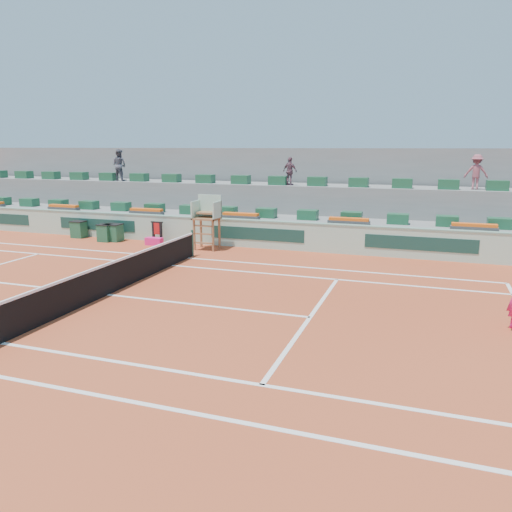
% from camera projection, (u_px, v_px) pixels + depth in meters
% --- Properties ---
extents(ground, '(90.00, 90.00, 0.00)m').
position_uv_depth(ground, '(108.00, 295.00, 15.43)').
color(ground, '#AA4021').
rests_on(ground, ground).
extents(seating_tier_lower, '(36.00, 4.00, 1.20)m').
position_uv_depth(seating_tier_lower, '(234.00, 225.00, 25.18)').
color(seating_tier_lower, gray).
rests_on(seating_tier_lower, ground).
extents(seating_tier_upper, '(36.00, 2.40, 2.60)m').
position_uv_depth(seating_tier_upper, '(245.00, 208.00, 26.51)').
color(seating_tier_upper, gray).
rests_on(seating_tier_upper, ground).
extents(stadium_back_wall, '(36.00, 0.40, 4.40)m').
position_uv_depth(stadium_back_wall, '(255.00, 188.00, 27.79)').
color(stadium_back_wall, gray).
rests_on(stadium_back_wall, ground).
extents(player_bag, '(0.80, 0.36, 0.36)m').
position_uv_depth(player_bag, '(154.00, 241.00, 23.14)').
color(player_bag, '#FA2080').
rests_on(player_bag, ground).
extents(spectator_left, '(0.89, 0.72, 1.73)m').
position_uv_depth(spectator_left, '(119.00, 165.00, 27.76)').
color(spectator_left, '#4E4F5B').
rests_on(spectator_left, seating_tier_upper).
extents(spectator_mid, '(0.88, 0.62, 1.38)m').
position_uv_depth(spectator_mid, '(290.00, 171.00, 24.61)').
color(spectator_mid, '#6E4958').
rests_on(spectator_mid, seating_tier_upper).
extents(spectator_right, '(1.05, 0.66, 1.55)m').
position_uv_depth(spectator_right, '(476.00, 172.00, 22.22)').
color(spectator_right, '#974B55').
rests_on(spectator_right, seating_tier_upper).
extents(court_lines, '(23.89, 11.09, 0.01)m').
position_uv_depth(court_lines, '(108.00, 295.00, 15.43)').
color(court_lines, white).
rests_on(court_lines, ground).
extents(tennis_net, '(0.10, 11.97, 1.10)m').
position_uv_depth(tennis_net, '(107.00, 278.00, 15.32)').
color(tennis_net, black).
rests_on(tennis_net, ground).
extents(advertising_hoarding, '(36.00, 0.34, 1.26)m').
position_uv_depth(advertising_hoarding, '(217.00, 231.00, 23.13)').
color(advertising_hoarding, '#A6D2B8').
rests_on(advertising_hoarding, ground).
extents(umpire_chair, '(1.10, 0.90, 2.40)m').
position_uv_depth(umpire_chair, '(207.00, 215.00, 22.02)').
color(umpire_chair, brown).
rests_on(umpire_chair, ground).
extents(seat_row_lower, '(32.90, 0.60, 0.44)m').
position_uv_depth(seat_row_lower, '(227.00, 211.00, 24.17)').
color(seat_row_lower, '#1C5433').
rests_on(seat_row_lower, seating_tier_lower).
extents(seat_row_upper, '(32.90, 0.60, 0.44)m').
position_uv_depth(seat_row_upper, '(241.00, 180.00, 25.62)').
color(seat_row_upper, '#1C5433').
rests_on(seat_row_upper, seating_tier_upper).
extents(flower_planters, '(26.80, 0.36, 0.28)m').
position_uv_depth(flower_planters, '(192.00, 214.00, 23.93)').
color(flower_planters, '#444444').
rests_on(flower_planters, seating_tier_lower).
extents(drink_cooler_a, '(0.79, 0.68, 0.84)m').
position_uv_depth(drink_cooler_a, '(114.00, 232.00, 24.08)').
color(drink_cooler_a, '#1B5336').
rests_on(drink_cooler_a, ground).
extents(drink_cooler_b, '(0.64, 0.55, 0.84)m').
position_uv_depth(drink_cooler_b, '(105.00, 233.00, 23.98)').
color(drink_cooler_b, '#1B5336').
rests_on(drink_cooler_b, ground).
extents(drink_cooler_c, '(0.68, 0.59, 0.84)m').
position_uv_depth(drink_cooler_c, '(79.00, 229.00, 25.02)').
color(drink_cooler_c, '#1B5336').
rests_on(drink_cooler_c, ground).
extents(towel_rack, '(0.61, 0.10, 1.03)m').
position_uv_depth(towel_rack, '(157.00, 230.00, 23.56)').
color(towel_rack, black).
rests_on(towel_rack, ground).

